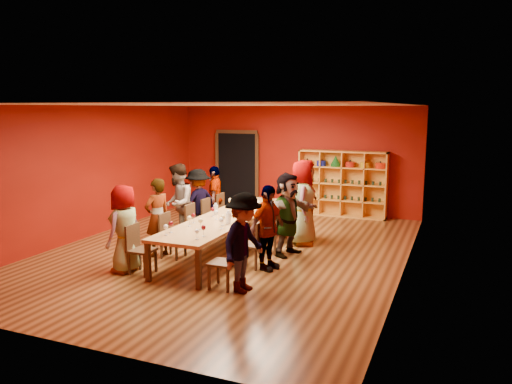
{
  "coord_description": "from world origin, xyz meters",
  "views": [
    {
      "loc": [
        4.33,
        -9.04,
        2.94
      ],
      "look_at": [
        0.3,
        0.77,
        1.15
      ],
      "focal_mm": 35.0,
      "sensor_mm": 36.0,
      "label": 1
    }
  ],
  "objects_px": {
    "chair_person_right_0": "(227,260)",
    "spittoon_bowl": "(238,212)",
    "person_left_3": "(198,203)",
    "chair_person_right_3": "(288,220)",
    "person_right_0": "(244,243)",
    "person_right_3": "(303,202)",
    "person_left_2": "(178,204)",
    "chair_person_left_4": "(224,210)",
    "person_right_4": "(308,203)",
    "chair_person_left_1": "(170,233)",
    "shelving_unit": "(343,181)",
    "wine_bottle": "(267,196)",
    "chair_person_right_4": "(294,216)",
    "chair_person_left_3": "(210,216)",
    "person_right_2": "(288,214)",
    "person_left_4": "(215,198)",
    "chair_person_right_2": "(274,229)",
    "person_left_0": "(125,229)",
    "tasting_table": "(228,218)",
    "chair_person_right_1": "(255,242)",
    "chair_person_left_2": "(195,222)",
    "person_right_1": "(267,228)",
    "person_left_1": "(157,217)"
  },
  "relations": [
    {
      "from": "chair_person_right_0",
      "to": "spittoon_bowl",
      "type": "xyz_separation_m",
      "value": [
        -0.73,
        2.06,
        0.33
      ]
    },
    {
      "from": "person_left_3",
      "to": "chair_person_right_3",
      "type": "relative_size",
      "value": 1.75
    },
    {
      "from": "person_right_0",
      "to": "person_right_3",
      "type": "distance_m",
      "value": 3.1
    },
    {
      "from": "person_left_2",
      "to": "chair_person_left_4",
      "type": "height_order",
      "value": "person_left_2"
    },
    {
      "from": "chair_person_right_0",
      "to": "person_right_4",
      "type": "distance_m",
      "value": 3.58
    },
    {
      "from": "chair_person_left_1",
      "to": "person_left_2",
      "type": "xyz_separation_m",
      "value": [
        -0.41,
        1.01,
        0.38
      ]
    },
    {
      "from": "shelving_unit",
      "to": "chair_person_left_1",
      "type": "distance_m",
      "value": 5.64
    },
    {
      "from": "chair_person_left_1",
      "to": "person_right_0",
      "type": "xyz_separation_m",
      "value": [
        2.12,
        -1.16,
        0.32
      ]
    },
    {
      "from": "chair_person_right_0",
      "to": "spittoon_bowl",
      "type": "relative_size",
      "value": 2.85
    },
    {
      "from": "person_left_3",
      "to": "person_right_4",
      "type": "height_order",
      "value": "person_right_4"
    },
    {
      "from": "shelving_unit",
      "to": "person_right_3",
      "type": "height_order",
      "value": "person_right_3"
    },
    {
      "from": "chair_person_right_3",
      "to": "spittoon_bowl",
      "type": "bearing_deg",
      "value": -125.03
    },
    {
      "from": "chair_person_right_3",
      "to": "wine_bottle",
      "type": "bearing_deg",
      "value": 136.33
    },
    {
      "from": "chair_person_left_4",
      "to": "spittoon_bowl",
      "type": "height_order",
      "value": "spittoon_bowl"
    },
    {
      "from": "person_left_2",
      "to": "chair_person_right_4",
      "type": "distance_m",
      "value": 2.65
    },
    {
      "from": "chair_person_left_3",
      "to": "person_right_3",
      "type": "xyz_separation_m",
      "value": [
        2.15,
        0.21,
        0.43
      ]
    },
    {
      "from": "person_right_2",
      "to": "wine_bottle",
      "type": "relative_size",
      "value": 5.89
    },
    {
      "from": "person_left_4",
      "to": "chair_person_right_2",
      "type": "relative_size",
      "value": 1.75
    },
    {
      "from": "wine_bottle",
      "to": "chair_person_right_4",
      "type": "bearing_deg",
      "value": -21.18
    },
    {
      "from": "person_left_4",
      "to": "person_right_2",
      "type": "bearing_deg",
      "value": 39.12
    },
    {
      "from": "person_right_4",
      "to": "wine_bottle",
      "type": "bearing_deg",
      "value": 60.05
    },
    {
      "from": "person_left_0",
      "to": "chair_person_left_1",
      "type": "height_order",
      "value": "person_left_0"
    },
    {
      "from": "tasting_table",
      "to": "spittoon_bowl",
      "type": "xyz_separation_m",
      "value": [
        0.18,
        0.09,
        0.12
      ]
    },
    {
      "from": "chair_person_right_1",
      "to": "person_right_4",
      "type": "height_order",
      "value": "person_right_4"
    },
    {
      "from": "chair_person_right_1",
      "to": "person_right_3",
      "type": "relative_size",
      "value": 0.48
    },
    {
      "from": "chair_person_left_2",
      "to": "chair_person_right_3",
      "type": "relative_size",
      "value": 1.0
    },
    {
      "from": "chair_person_left_3",
      "to": "person_right_2",
      "type": "bearing_deg",
      "value": -17.92
    },
    {
      "from": "chair_person_right_4",
      "to": "wine_bottle",
      "type": "distance_m",
      "value": 0.93
    },
    {
      "from": "chair_person_left_1",
      "to": "person_left_2",
      "type": "height_order",
      "value": "person_left_2"
    },
    {
      "from": "chair_person_right_0",
      "to": "chair_person_right_3",
      "type": "bearing_deg",
      "value": 90.0
    },
    {
      "from": "shelving_unit",
      "to": "chair_person_left_3",
      "type": "relative_size",
      "value": 2.7
    },
    {
      "from": "person_right_1",
      "to": "person_left_4",
      "type": "bearing_deg",
      "value": 59.56
    },
    {
      "from": "chair_person_right_0",
      "to": "chair_person_right_4",
      "type": "bearing_deg",
      "value": 90.0
    },
    {
      "from": "chair_person_right_4",
      "to": "spittoon_bowl",
      "type": "relative_size",
      "value": 2.85
    },
    {
      "from": "spittoon_bowl",
      "to": "chair_person_left_4",
      "type": "bearing_deg",
      "value": 124.45
    },
    {
      "from": "chair_person_right_0",
      "to": "person_right_1",
      "type": "distance_m",
      "value": 1.24
    },
    {
      "from": "wine_bottle",
      "to": "person_right_0",
      "type": "bearing_deg",
      "value": -74.2
    },
    {
      "from": "shelving_unit",
      "to": "chair_person_left_1",
      "type": "xyz_separation_m",
      "value": [
        -2.31,
        -5.13,
        -0.49
      ]
    },
    {
      "from": "shelving_unit",
      "to": "person_right_1",
      "type": "relative_size",
      "value": 1.53
    },
    {
      "from": "spittoon_bowl",
      "to": "wine_bottle",
      "type": "bearing_deg",
      "value": 91.92
    },
    {
      "from": "shelving_unit",
      "to": "chair_person_right_4",
      "type": "distance_m",
      "value": 2.81
    },
    {
      "from": "tasting_table",
      "to": "person_right_2",
      "type": "xyz_separation_m",
      "value": [
        1.2,
        0.24,
        0.14
      ]
    },
    {
      "from": "person_left_2",
      "to": "person_left_3",
      "type": "distance_m",
      "value": 0.74
    },
    {
      "from": "person_left_4",
      "to": "person_right_4",
      "type": "height_order",
      "value": "person_right_4"
    },
    {
      "from": "chair_person_left_2",
      "to": "shelving_unit",
      "type": "bearing_deg",
      "value": 60.76
    },
    {
      "from": "person_left_3",
      "to": "chair_person_left_4",
      "type": "relative_size",
      "value": 1.75
    },
    {
      "from": "person_right_0",
      "to": "person_right_1",
      "type": "height_order",
      "value": "person_right_0"
    },
    {
      "from": "chair_person_left_1",
      "to": "chair_person_right_1",
      "type": "height_order",
      "value": "same"
    },
    {
      "from": "tasting_table",
      "to": "chair_person_right_4",
      "type": "xyz_separation_m",
      "value": [
        0.91,
        1.59,
        -0.2
      ]
    },
    {
      "from": "tasting_table",
      "to": "person_left_1",
      "type": "xyz_separation_m",
      "value": [
        -1.18,
        -0.81,
        0.09
      ]
    }
  ]
}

